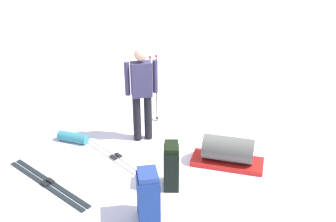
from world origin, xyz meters
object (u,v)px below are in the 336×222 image
at_px(ski_pair_near, 116,157).
at_px(ski_pair_far, 48,183).
at_px(ski_poles_planted_near, 154,86).
at_px(backpack_bright, 171,166).
at_px(sleeping_mat_rolled, 73,137).
at_px(gear_sled, 228,152).
at_px(backpack_large_dark, 148,196).
at_px(skier_standing, 142,90).

relative_size(ski_pair_near, ski_pair_far, 1.00).
bearing_deg(ski_poles_planted_near, backpack_bright, 82.42).
bearing_deg(backpack_bright, sleeping_mat_rolled, -52.92).
xyz_separation_m(ski_pair_far, ski_poles_planted_near, (-2.04, -1.54, 0.74)).
bearing_deg(gear_sled, backpack_large_dark, 30.25).
bearing_deg(ski_pair_near, sleeping_mat_rolled, -49.30).
bearing_deg(skier_standing, backpack_large_dark, 79.07).
xyz_separation_m(ski_pair_near, backpack_bright, (-0.66, 0.98, 0.33)).
bearing_deg(backpack_bright, skier_standing, -86.81).
bearing_deg(gear_sled, ski_pair_far, -5.34).
distance_m(ski_pair_near, backpack_bright, 1.23).
bearing_deg(ski_poles_planted_near, gear_sled, 112.70).
height_order(ski_pair_near, ski_poles_planted_near, ski_poles_planted_near).
bearing_deg(skier_standing, sleeping_mat_rolled, -11.14).
bearing_deg(backpack_large_dark, ski_poles_planted_near, -105.88).
distance_m(ski_pair_near, gear_sled, 1.84).
distance_m(ski_pair_far, backpack_large_dark, 1.75).
distance_m(backpack_large_dark, ski_poles_planted_near, 2.82).
bearing_deg(ski_poles_planted_near, ski_pair_far, 37.09).
xyz_separation_m(backpack_large_dark, gear_sled, (-1.52, -0.89, -0.13)).
xyz_separation_m(backpack_bright, gear_sled, (-1.03, -0.30, -0.12)).
distance_m(skier_standing, ski_pair_near, 1.22).
bearing_deg(backpack_large_dark, ski_pair_near, -83.48).
relative_size(skier_standing, sleeping_mat_rolled, 3.09).
height_order(backpack_bright, ski_poles_planted_near, ski_poles_planted_near).
bearing_deg(sleeping_mat_rolled, backpack_bright, 127.08).
bearing_deg(skier_standing, ski_poles_planted_near, -120.87).
xyz_separation_m(backpack_large_dark, ski_poles_planted_near, (-0.76, -2.69, 0.39)).
xyz_separation_m(gear_sled, sleeping_mat_rolled, (2.34, -1.44, -0.13)).
bearing_deg(sleeping_mat_rolled, ski_pair_far, 69.15).
xyz_separation_m(backpack_large_dark, sleeping_mat_rolled, (0.83, -2.32, -0.27)).
distance_m(skier_standing, backpack_large_dark, 2.20).
xyz_separation_m(ski_pair_far, sleeping_mat_rolled, (-0.45, -1.18, 0.08)).
distance_m(skier_standing, gear_sled, 1.79).
xyz_separation_m(skier_standing, ski_poles_planted_near, (-0.36, -0.61, -0.20)).
bearing_deg(skier_standing, backpack_bright, 93.19).
height_order(ski_poles_planted_near, sleeping_mat_rolled, ski_poles_planted_near).
distance_m(ski_pair_near, sleeping_mat_rolled, 0.99).
xyz_separation_m(backpack_bright, sleeping_mat_rolled, (1.31, -1.73, -0.26)).
xyz_separation_m(skier_standing, backpack_bright, (-0.08, 1.49, -0.61)).
bearing_deg(ski_pair_near, skier_standing, -138.79).
bearing_deg(ski_poles_planted_near, sleeping_mat_rolled, 12.91).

